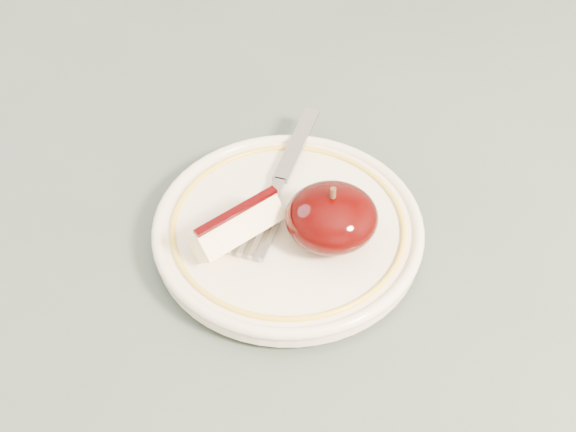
{
  "coord_description": "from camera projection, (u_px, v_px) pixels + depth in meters",
  "views": [
    {
      "loc": [
        0.0,
        -0.32,
        1.19
      ],
      "look_at": [
        0.03,
        0.07,
        0.78
      ],
      "focal_mm": 50.0,
      "sensor_mm": 36.0,
      "label": 1
    }
  ],
  "objects": [
    {
      "name": "apple_wedge",
      "position": [
        237.0,
        226.0,
        0.55
      ],
      "size": [
        0.07,
        0.06,
        0.03
      ],
      "rotation": [
        0.0,
        0.0,
        0.62
      ],
      "color": "#FFEFBB",
      "rests_on": "plate"
    },
    {
      "name": "fork",
      "position": [
        280.0,
        181.0,
        0.59
      ],
      "size": [
        0.08,
        0.16,
        0.0
      ],
      "rotation": [
        0.0,
        0.0,
        1.2
      ],
      "color": "#96999E",
      "rests_on": "plate"
    },
    {
      "name": "apple_half",
      "position": [
        332.0,
        217.0,
        0.55
      ],
      "size": [
        0.06,
        0.06,
        0.05
      ],
      "color": "black",
      "rests_on": "plate"
    },
    {
      "name": "plate",
      "position": [
        288.0,
        229.0,
        0.57
      ],
      "size": [
        0.19,
        0.19,
        0.02
      ],
      "color": "beige",
      "rests_on": "table"
    },
    {
      "name": "table",
      "position": [
        254.0,
        387.0,
        0.6
      ],
      "size": [
        0.9,
        0.9,
        0.75
      ],
      "color": "brown",
      "rests_on": "ground"
    }
  ]
}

